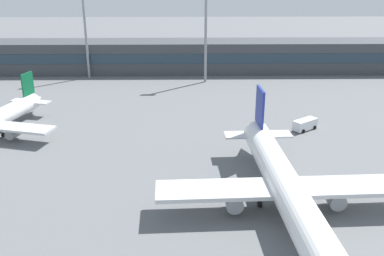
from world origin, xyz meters
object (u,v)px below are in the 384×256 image
object	(u,v)px
service_van_white	(305,124)
floodlight_tower_west	(206,24)
airplane_near	(288,191)
floodlight_tower_east	(85,24)

from	to	relation	value
service_van_white	floodlight_tower_west	xyz separation A→B (m)	(-17.60, 37.12, 14.37)
airplane_near	floodlight_tower_east	xyz separation A→B (m)	(-39.81, 73.45, 11.20)
service_van_white	floodlight_tower_east	distance (m)	67.20
airplane_near	floodlight_tower_east	world-z (taller)	floodlight_tower_east
airplane_near	floodlight_tower_east	size ratio (longest dim) A/B	1.86
service_van_white	airplane_near	bearing A→B (deg)	-108.53
floodlight_tower_west	floodlight_tower_east	xyz separation A→B (m)	(-32.55, 5.47, -0.69)
airplane_near	floodlight_tower_west	size ratio (longest dim) A/B	1.77
airplane_near	floodlight_tower_west	world-z (taller)	floodlight_tower_west
airplane_near	floodlight_tower_west	distance (m)	69.40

